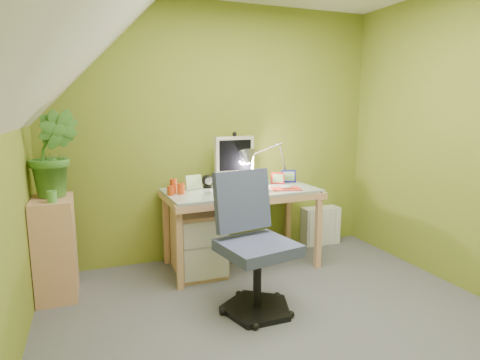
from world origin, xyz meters
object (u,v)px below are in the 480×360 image
object	(u,v)px
monitor	(234,157)
desk_lamp	(278,154)
desk	(241,228)
radiator	(320,226)
side_ledge	(55,248)
potted_plant	(54,154)
task_chair	(258,245)

from	to	relation	value
monitor	desk_lamp	xyz separation A→B (m)	(0.45, 0.00, 0.02)
desk	desk_lamp	distance (m)	0.81
desk_lamp	radiator	xyz separation A→B (m)	(0.56, 0.09, -0.81)
desk_lamp	side_ledge	distance (m)	2.10
potted_plant	task_chair	bearing A→B (deg)	-32.25
monitor	radiator	world-z (taller)	monitor
radiator	side_ledge	bearing A→B (deg)	-171.25
side_ledge	potted_plant	distance (m)	0.72
side_ledge	potted_plant	xyz separation A→B (m)	(0.04, 0.05, 0.72)
side_ledge	task_chair	xyz separation A→B (m)	(1.35, -0.78, 0.11)
potted_plant	radiator	size ratio (longest dim) A/B	1.65
side_ledge	radiator	distance (m)	2.59
monitor	radiator	size ratio (longest dim) A/B	1.34
side_ledge	radiator	world-z (taller)	side_ledge
side_ledge	task_chair	distance (m)	1.56
desk	side_ledge	size ratio (longest dim) A/B	1.74
task_chair	potted_plant	bearing A→B (deg)	136.69
side_ledge	task_chair	bearing A→B (deg)	-29.89
monitor	radiator	distance (m)	1.29
monitor	desk_lamp	world-z (taller)	desk_lamp
desk_lamp	side_ledge	world-z (taller)	desk_lamp
potted_plant	task_chair	xyz separation A→B (m)	(1.31, -0.83, -0.61)
monitor	task_chair	world-z (taller)	monitor
monitor	task_chair	bearing A→B (deg)	-106.33
desk	side_ledge	bearing A→B (deg)	179.26
potted_plant	radiator	bearing A→B (deg)	6.43
monitor	task_chair	xyz separation A→B (m)	(-0.19, -1.02, -0.49)
monitor	side_ledge	world-z (taller)	monitor
desk	desk_lamp	world-z (taller)	desk_lamp
potted_plant	radiator	xyz separation A→B (m)	(2.52, 0.28, -0.90)
task_chair	side_ledge	bearing A→B (deg)	139.05
desk_lamp	potted_plant	bearing A→B (deg)	171.89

